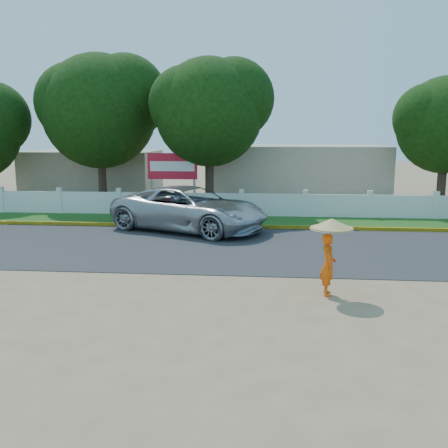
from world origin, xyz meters
name	(u,v)px	position (x,y,z in m)	size (l,w,h in m)	color
ground	(217,287)	(0.00, 0.00, 0.00)	(120.00, 120.00, 0.00)	#9E8460
road	(230,247)	(0.00, 4.50, 0.01)	(60.00, 7.00, 0.02)	#38383A
grass_verge	(240,221)	(0.00, 9.75, 0.01)	(60.00, 3.50, 0.03)	#2D601E
curb	(237,227)	(0.00, 8.05, 0.08)	(40.00, 0.18, 0.16)	yellow
fence	(241,205)	(0.00, 11.20, 0.55)	(40.00, 0.10, 1.10)	silver
building_near	(298,172)	(3.00, 18.00, 1.60)	(10.00, 6.00, 3.20)	#B7AD99
building_far	(94,173)	(-10.00, 19.00, 1.40)	(8.00, 5.00, 2.80)	#B7AD99
vehicle	(190,209)	(-1.90, 7.45, 0.90)	(2.99, 6.48, 1.80)	#ACB0B4
monk_with_parasol	(330,245)	(2.80, -0.38, 1.25)	(1.05, 1.05, 1.92)	#EC530C
billboard	(172,169)	(-3.53, 12.30, 2.14)	(2.50, 0.13, 2.95)	gray
tree_row	(271,110)	(1.32, 14.12, 5.08)	(36.31, 7.84, 9.37)	#473828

